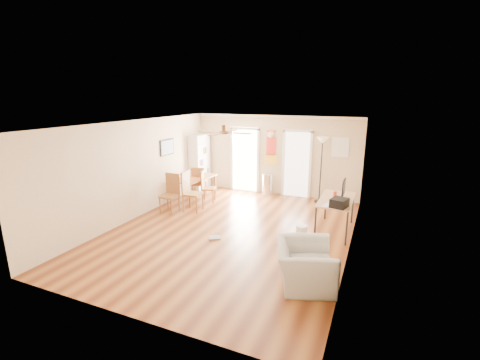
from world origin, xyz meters
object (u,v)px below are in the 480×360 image
at_px(torchiere_lamp, 321,170).
at_px(printer, 339,203).
at_px(bookshelf, 200,162).
at_px(wastebasket_b, 303,258).
at_px(dining_chair_right_b, 193,192).
at_px(dining_chair_near, 169,194).
at_px(dining_chair_right_a, 208,187).
at_px(trash_can, 267,185).
at_px(dining_table, 194,188).
at_px(computer_desk, 335,215).
at_px(armchair, 305,265).
at_px(wastebasket_a, 301,232).
at_px(dining_chair_far, 199,182).

distance_m(torchiere_lamp, printer, 2.84).
distance_m(bookshelf, wastebasket_b, 6.05).
xyz_separation_m(bookshelf, printer, (4.99, -2.52, -0.04)).
distance_m(dining_chair_right_b, dining_chair_near, 0.66).
bearing_deg(wastebasket_b, dining_chair_right_a, 142.08).
relative_size(dining_chair_near, trash_can, 1.52).
relative_size(bookshelf, dining_table, 1.32).
xyz_separation_m(computer_desk, armchair, (-0.17, -2.59, -0.05)).
height_order(bookshelf, armchair, bookshelf).
distance_m(wastebasket_a, wastebasket_b, 1.31).
bearing_deg(printer, dining_chair_right_b, -172.31).
bearing_deg(wastebasket_a, torchiere_lamp, 92.04).
relative_size(dining_table, dining_chair_far, 1.44).
bearing_deg(printer, computer_desk, 117.27).
xyz_separation_m(dining_chair_near, armchair, (4.31, -2.14, -0.18)).
xyz_separation_m(dining_chair_right_b, computer_desk, (3.92, 0.10, -0.16)).
distance_m(bookshelf, dining_chair_right_b, 2.29).
bearing_deg(trash_can, dining_chair_near, -127.22).
bearing_deg(dining_table, trash_can, 33.83).
height_order(dining_chair_right_b, torchiere_lamp, torchiere_lamp).
distance_m(dining_chair_right_b, armchair, 4.51).
distance_m(bookshelf, dining_chair_near, 2.47).
height_order(trash_can, printer, printer).
bearing_deg(wastebasket_b, dining_chair_right_b, 152.43).
relative_size(dining_chair_far, computer_desk, 0.66).
distance_m(dining_chair_right_a, wastebasket_a, 3.63).
bearing_deg(bookshelf, printer, -38.04).
xyz_separation_m(dining_chair_near, dining_chair_far, (0.05, 1.59, -0.04)).
distance_m(torchiere_lamp, computer_desk, 2.34).
relative_size(torchiere_lamp, printer, 5.29).
bearing_deg(computer_desk, bookshelf, 158.11).
bearing_deg(wastebasket_b, trash_can, 117.13).
bearing_deg(torchiere_lamp, dining_chair_right_b, -144.91).
relative_size(dining_chair_right_b, torchiere_lamp, 0.56).
relative_size(dining_table, dining_chair_right_a, 1.51).
bearing_deg(wastebasket_a, dining_table, 157.75).
bearing_deg(dining_table, wastebasket_b, -34.33).
bearing_deg(armchair, torchiere_lamp, -11.42).
xyz_separation_m(torchiere_lamp, armchair, (0.58, -4.72, -0.65)).
xyz_separation_m(bookshelf, dining_chair_far, (0.43, -0.81, -0.46)).
height_order(computer_desk, wastebasket_a, computer_desk).
relative_size(trash_can, computer_desk, 0.46).
xyz_separation_m(dining_chair_right_a, dining_chair_near, (-0.56, -1.28, 0.06)).
bearing_deg(trash_can, wastebasket_b, -62.87).
distance_m(dining_chair_near, trash_can, 3.33).
distance_m(dining_chair_right_b, torchiere_lamp, 3.90).
bearing_deg(dining_chair_right_a, printer, -126.87).
xyz_separation_m(torchiere_lamp, wastebasket_a, (0.10, -2.84, -0.86)).
bearing_deg(wastebasket_b, bookshelf, 139.12).
bearing_deg(printer, dining_chair_near, -167.15).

